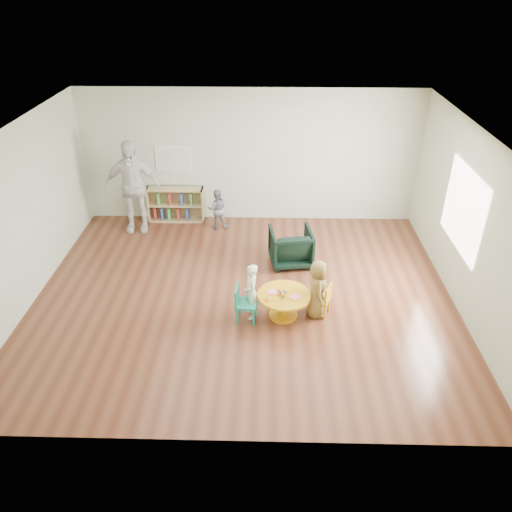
{
  "coord_description": "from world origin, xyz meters",
  "views": [
    {
      "loc": [
        0.38,
        -6.96,
        4.87
      ],
      "look_at": [
        0.21,
        -0.3,
        0.95
      ],
      "focal_mm": 35.0,
      "sensor_mm": 36.0,
      "label": 1
    }
  ],
  "objects_px": {
    "kid_chair_left": "(243,302)",
    "child_left": "(251,292)",
    "bookshelf": "(175,204)",
    "armchair": "(291,247)",
    "child_right": "(317,289)",
    "adult_caretaker": "(132,187)",
    "toddler": "(217,209)",
    "kid_chair_right": "(323,299)",
    "activity_table": "(284,301)"
  },
  "relations": [
    {
      "from": "child_right",
      "to": "toddler",
      "type": "relative_size",
      "value": 1.13
    },
    {
      "from": "kid_chair_right",
      "to": "bookshelf",
      "type": "distance_m",
      "value": 4.42
    },
    {
      "from": "armchair",
      "to": "child_right",
      "type": "xyz_separation_m",
      "value": [
        0.35,
        -1.58,
        0.14
      ]
    },
    {
      "from": "kid_chair_right",
      "to": "child_right",
      "type": "bearing_deg",
      "value": 120.27
    },
    {
      "from": "armchair",
      "to": "child_right",
      "type": "distance_m",
      "value": 1.62
    },
    {
      "from": "activity_table",
      "to": "armchair",
      "type": "distance_m",
      "value": 1.65
    },
    {
      "from": "armchair",
      "to": "child_left",
      "type": "relative_size",
      "value": 0.82
    },
    {
      "from": "kid_chair_left",
      "to": "child_right",
      "type": "xyz_separation_m",
      "value": [
        1.14,
        0.17,
        0.16
      ]
    },
    {
      "from": "kid_chair_right",
      "to": "child_right",
      "type": "distance_m",
      "value": 0.22
    },
    {
      "from": "adult_caretaker",
      "to": "toddler",
      "type": "bearing_deg",
      "value": 1.0
    },
    {
      "from": "child_right",
      "to": "child_left",
      "type": "bearing_deg",
      "value": 89.09
    },
    {
      "from": "kid_chair_left",
      "to": "kid_chair_right",
      "type": "xyz_separation_m",
      "value": [
        1.25,
        0.18,
        -0.03
      ]
    },
    {
      "from": "child_right",
      "to": "adult_caretaker",
      "type": "distance_m",
      "value": 4.59
    },
    {
      "from": "child_left",
      "to": "toddler",
      "type": "distance_m",
      "value": 3.19
    },
    {
      "from": "activity_table",
      "to": "toddler",
      "type": "distance_m",
      "value": 3.34
    },
    {
      "from": "bookshelf",
      "to": "child_right",
      "type": "xyz_separation_m",
      "value": [
        2.78,
        -3.36,
        0.12
      ]
    },
    {
      "from": "bookshelf",
      "to": "toddler",
      "type": "distance_m",
      "value": 1.01
    },
    {
      "from": "child_right",
      "to": "adult_caretaker",
      "type": "xyz_separation_m",
      "value": [
        -3.54,
        2.88,
        0.48
      ]
    },
    {
      "from": "kid_chair_left",
      "to": "child_left",
      "type": "relative_size",
      "value": 0.65
    },
    {
      "from": "activity_table",
      "to": "armchair",
      "type": "relative_size",
      "value": 1.09
    },
    {
      "from": "kid_chair_left",
      "to": "bookshelf",
      "type": "relative_size",
      "value": 0.51
    },
    {
      "from": "kid_chair_right",
      "to": "bookshelf",
      "type": "relative_size",
      "value": 0.46
    },
    {
      "from": "child_left",
      "to": "toddler",
      "type": "height_order",
      "value": "child_left"
    },
    {
      "from": "bookshelf",
      "to": "kid_chair_left",
      "type": "bearing_deg",
      "value": -65.05
    },
    {
      "from": "kid_chair_left",
      "to": "child_right",
      "type": "relative_size",
      "value": 0.63
    },
    {
      "from": "toddler",
      "to": "child_right",
      "type": "bearing_deg",
      "value": 116.56
    },
    {
      "from": "activity_table",
      "to": "child_right",
      "type": "height_order",
      "value": "child_right"
    },
    {
      "from": "activity_table",
      "to": "toddler",
      "type": "height_order",
      "value": "toddler"
    },
    {
      "from": "kid_chair_right",
      "to": "adult_caretaker",
      "type": "bearing_deg",
      "value": 74.95
    },
    {
      "from": "armchair",
      "to": "bookshelf",
      "type": "bearing_deg",
      "value": -44.35
    },
    {
      "from": "bookshelf",
      "to": "child_left",
      "type": "relative_size",
      "value": 1.28
    },
    {
      "from": "toddler",
      "to": "armchair",
      "type": "bearing_deg",
      "value": 131.36
    },
    {
      "from": "activity_table",
      "to": "adult_caretaker",
      "type": "xyz_separation_m",
      "value": [
        -3.02,
        2.94,
        0.67
      ]
    },
    {
      "from": "armchair",
      "to": "child_right",
      "type": "bearing_deg",
      "value": 94.29
    },
    {
      "from": "kid_chair_right",
      "to": "toddler",
      "type": "distance_m",
      "value": 3.57
    },
    {
      "from": "activity_table",
      "to": "kid_chair_right",
      "type": "relative_size",
      "value": 1.52
    },
    {
      "from": "activity_table",
      "to": "kid_chair_left",
      "type": "height_order",
      "value": "kid_chair_left"
    },
    {
      "from": "kid_chair_left",
      "to": "bookshelf",
      "type": "bearing_deg",
      "value": -149.09
    },
    {
      "from": "toddler",
      "to": "adult_caretaker",
      "type": "relative_size",
      "value": 0.45
    },
    {
      "from": "kid_chair_right",
      "to": "armchair",
      "type": "xyz_separation_m",
      "value": [
        -0.45,
        1.57,
        0.05
      ]
    },
    {
      "from": "child_left",
      "to": "child_right",
      "type": "height_order",
      "value": "child_right"
    },
    {
      "from": "bookshelf",
      "to": "child_right",
      "type": "height_order",
      "value": "child_right"
    },
    {
      "from": "kid_chair_left",
      "to": "armchair",
      "type": "distance_m",
      "value": 1.92
    },
    {
      "from": "child_left",
      "to": "toddler",
      "type": "relative_size",
      "value": 1.08
    },
    {
      "from": "activity_table",
      "to": "child_left",
      "type": "distance_m",
      "value": 0.54
    },
    {
      "from": "child_left",
      "to": "adult_caretaker",
      "type": "bearing_deg",
      "value": -152.2
    },
    {
      "from": "bookshelf",
      "to": "armchair",
      "type": "distance_m",
      "value": 3.02
    },
    {
      "from": "bookshelf",
      "to": "toddler",
      "type": "xyz_separation_m",
      "value": [
        0.94,
        -0.35,
        0.07
      ]
    },
    {
      "from": "kid_chair_right",
      "to": "armchair",
      "type": "relative_size",
      "value": 0.72
    },
    {
      "from": "bookshelf",
      "to": "adult_caretaker",
      "type": "distance_m",
      "value": 1.07
    }
  ]
}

